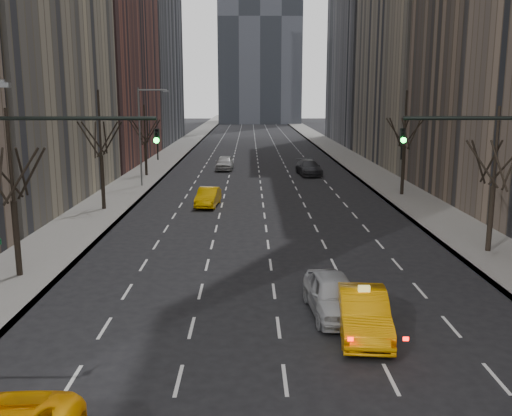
{
  "coord_description": "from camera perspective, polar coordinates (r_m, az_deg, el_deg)",
  "views": [
    {
      "loc": [
        -1.07,
        -8.03,
        8.57
      ],
      "look_at": [
        -0.78,
        17.32,
        3.5
      ],
      "focal_mm": 40.0,
      "sensor_mm": 36.0,
      "label": 1
    }
  ],
  "objects": [
    {
      "name": "sidewalk_left",
      "position": [
        79.28,
        -8.79,
        5.03
      ],
      "size": [
        4.5,
        320.0,
        0.15
      ],
      "primitive_type": "cube",
      "color": "slate",
      "rests_on": "ground"
    },
    {
      "name": "sidewalk_right",
      "position": [
        79.61,
        9.01,
        5.05
      ],
      "size": [
        4.5,
        320.0,
        0.15
      ],
      "primitive_type": "cube",
      "color": "slate",
      "rests_on": "ground"
    },
    {
      "name": "tree_lw_b",
      "position": [
        28.64,
        -23.08,
        0.65
      ],
      "size": [
        3.36,
        3.5,
        7.82
      ],
      "color": "black",
      "rests_on": "ground"
    },
    {
      "name": "tree_lw_c",
      "position": [
        43.66,
        -15.21,
        4.96
      ],
      "size": [
        3.36,
        3.5,
        8.74
      ],
      "color": "black",
      "rests_on": "ground"
    },
    {
      "name": "tree_lw_d",
      "position": [
        61.22,
        -11.01,
        6.42
      ],
      "size": [
        3.36,
        3.5,
        7.36
      ],
      "color": "black",
      "rests_on": "ground"
    },
    {
      "name": "tree_rw_b",
      "position": [
        33.11,
        22.62,
        2.01
      ],
      "size": [
        3.36,
        3.5,
        7.82
      ],
      "color": "black",
      "rests_on": "ground"
    },
    {
      "name": "tree_rw_c",
      "position": [
        49.98,
        14.58,
        5.75
      ],
      "size": [
        3.36,
        3.5,
        8.74
      ],
      "color": "black",
      "rests_on": "ground"
    },
    {
      "name": "traffic_mast_left",
      "position": [
        21.8,
        -22.31,
        2.33
      ],
      "size": [
        6.69,
        0.39,
        8.0
      ],
      "color": "black",
      "rests_on": "ground"
    },
    {
      "name": "streetlight_far",
      "position": [
        54.0,
        -11.19,
        7.97
      ],
      "size": [
        2.83,
        0.22,
        9.0
      ],
      "color": "slate",
      "rests_on": "ground"
    },
    {
      "name": "taxi_sedan",
      "position": [
        21.33,
        10.66,
        -10.25
      ],
      "size": [
        2.14,
        5.01,
        1.61
      ],
      "primitive_type": "imported",
      "rotation": [
        0.0,
        0.0,
        -0.09
      ],
      "color": "orange",
      "rests_on": "ground"
    },
    {
      "name": "silver_sedan_ahead",
      "position": [
        22.94,
        7.72,
        -8.58
      ],
      "size": [
        2.23,
        4.85,
        1.61
      ],
      "primitive_type": "imported",
      "rotation": [
        0.0,
        0.0,
        0.07
      ],
      "color": "#A9ACB1",
      "rests_on": "ground"
    },
    {
      "name": "far_taxi",
      "position": [
        44.51,
        -4.81,
        1.11
      ],
      "size": [
        1.9,
        4.44,
        1.42
      ],
      "primitive_type": "imported",
      "rotation": [
        0.0,
        0.0,
        -0.09
      ],
      "color": "#FFB705",
      "rests_on": "ground"
    },
    {
      "name": "far_suv_grey",
      "position": [
        61.79,
        5.3,
        4.04
      ],
      "size": [
        2.75,
        5.7,
        1.6
      ],
      "primitive_type": "imported",
      "rotation": [
        0.0,
        0.0,
        0.09
      ],
      "color": "#2E2E33",
      "rests_on": "ground"
    },
    {
      "name": "far_car_white",
      "position": [
        65.79,
        -3.14,
        4.53
      ],
      "size": [
        2.06,
        4.84,
        1.63
      ],
      "primitive_type": "imported",
      "rotation": [
        0.0,
        0.0,
        -0.03
      ],
      "color": "silver",
      "rests_on": "ground"
    }
  ]
}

